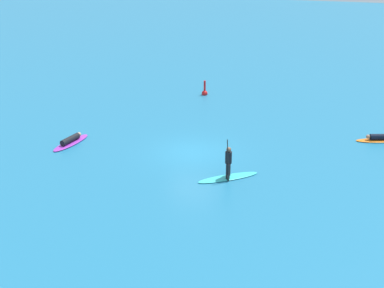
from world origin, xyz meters
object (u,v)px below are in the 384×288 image
surfer_on_orange_board (381,138)px  marker_buoy (205,92)px  surfer_on_teal_board (228,170)px  surfer_on_purple_board (71,141)px

surfer_on_orange_board → marker_buoy: bearing=-43.5°
surfer_on_teal_board → surfer_on_orange_board: surfer_on_teal_board is taller
surfer_on_teal_board → marker_buoy: (-4.17, 13.71, -0.23)m
surfer_on_purple_board → surfer_on_orange_board: surfer_on_purple_board is taller
marker_buoy → surfer_on_purple_board: bearing=-116.7°
surfer_on_purple_board → marker_buoy: bearing=-12.6°
marker_buoy → surfer_on_teal_board: bearing=-73.1°
surfer_on_orange_board → surfer_on_purple_board: bearing=-0.4°
surfer_on_teal_board → surfer_on_purple_board: (-9.77, 2.57, -0.28)m
surfer_on_teal_board → marker_buoy: surfer_on_teal_board is taller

